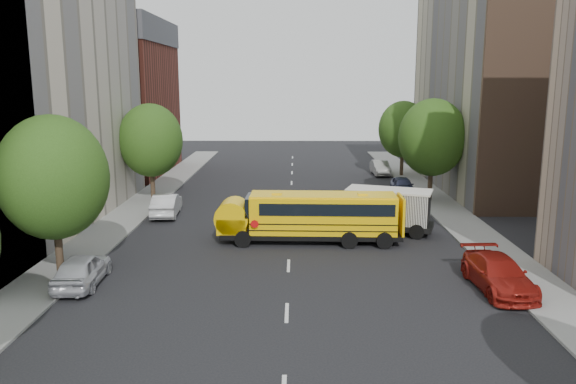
{
  "coord_description": "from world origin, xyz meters",
  "views": [
    {
      "loc": [
        0.33,
        -29.7,
        9.38
      ],
      "look_at": [
        -0.08,
        2.0,
        3.1
      ],
      "focal_mm": 35.0,
      "sensor_mm": 36.0,
      "label": 1
    }
  ],
  "objects_px": {
    "school_bus": "(309,215)",
    "parked_car_0": "(82,269)",
    "parked_car_4": "(403,185)",
    "street_tree_5": "(403,129)",
    "street_tree_2": "(151,140)",
    "parked_car_3": "(498,274)",
    "street_tree_4": "(432,138)",
    "parked_car_5": "(380,168)",
    "street_tree_1": "(53,178)",
    "parked_car_1": "(166,205)",
    "safari_truck": "(381,209)"
  },
  "relations": [
    {
      "from": "school_bus",
      "to": "parked_car_0",
      "type": "bearing_deg",
      "value": -144.36
    },
    {
      "from": "parked_car_4",
      "to": "street_tree_5",
      "type": "bearing_deg",
      "value": 79.8
    },
    {
      "from": "street_tree_2",
      "to": "parked_car_3",
      "type": "distance_m",
      "value": 28.5
    },
    {
      "from": "street_tree_4",
      "to": "parked_car_3",
      "type": "relative_size",
      "value": 1.54
    },
    {
      "from": "school_bus",
      "to": "parked_car_5",
      "type": "bearing_deg",
      "value": 73.59
    },
    {
      "from": "parked_car_3",
      "to": "parked_car_0",
      "type": "bearing_deg",
      "value": 176.0
    },
    {
      "from": "street_tree_5",
      "to": "parked_car_4",
      "type": "relative_size",
      "value": 1.83
    },
    {
      "from": "parked_car_4",
      "to": "school_bus",
      "type": "bearing_deg",
      "value": -119.66
    },
    {
      "from": "street_tree_1",
      "to": "street_tree_2",
      "type": "xyz_separation_m",
      "value": [
        0.0,
        18.0,
        -0.12
      ]
    },
    {
      "from": "parked_car_3",
      "to": "parked_car_5",
      "type": "xyz_separation_m",
      "value": [
        -0.59,
        32.15,
        -0.04
      ]
    },
    {
      "from": "street_tree_5",
      "to": "parked_car_1",
      "type": "relative_size",
      "value": 1.57
    },
    {
      "from": "parked_car_1",
      "to": "parked_car_3",
      "type": "xyz_separation_m",
      "value": [
        18.4,
        -14.27,
        -0.03
      ]
    },
    {
      "from": "street_tree_5",
      "to": "parked_car_0",
      "type": "height_order",
      "value": "street_tree_5"
    },
    {
      "from": "street_tree_2",
      "to": "parked_car_4",
      "type": "relative_size",
      "value": 1.88
    },
    {
      "from": "school_bus",
      "to": "parked_car_0",
      "type": "xyz_separation_m",
      "value": [
        -10.77,
        -7.34,
        -0.9
      ]
    },
    {
      "from": "street_tree_5",
      "to": "parked_car_5",
      "type": "height_order",
      "value": "street_tree_5"
    },
    {
      "from": "street_tree_5",
      "to": "parked_car_3",
      "type": "xyz_separation_m",
      "value": [
        -1.4,
        -31.27,
        -3.94
      ]
    },
    {
      "from": "school_bus",
      "to": "parked_car_5",
      "type": "distance_m",
      "value": 25.7
    },
    {
      "from": "street_tree_4",
      "to": "parked_car_4",
      "type": "distance_m",
      "value": 5.59
    },
    {
      "from": "street_tree_1",
      "to": "street_tree_4",
      "type": "bearing_deg",
      "value": 39.29
    },
    {
      "from": "street_tree_2",
      "to": "street_tree_4",
      "type": "bearing_deg",
      "value": 0.0
    },
    {
      "from": "parked_car_0",
      "to": "parked_car_3",
      "type": "xyz_separation_m",
      "value": [
        19.2,
        -0.36,
        -0.0
      ]
    },
    {
      "from": "street_tree_5",
      "to": "school_bus",
      "type": "xyz_separation_m",
      "value": [
        -9.83,
        -23.58,
        -3.04
      ]
    },
    {
      "from": "school_bus",
      "to": "parked_car_5",
      "type": "relative_size",
      "value": 2.43
    },
    {
      "from": "street_tree_2",
      "to": "parked_car_3",
      "type": "height_order",
      "value": "street_tree_2"
    },
    {
      "from": "street_tree_2",
      "to": "street_tree_5",
      "type": "xyz_separation_m",
      "value": [
        22.0,
        12.0,
        -0.12
      ]
    },
    {
      "from": "street_tree_2",
      "to": "school_bus",
      "type": "xyz_separation_m",
      "value": [
        12.17,
        -11.58,
        -3.16
      ]
    },
    {
      "from": "street_tree_4",
      "to": "safari_truck",
      "type": "relative_size",
      "value": 1.18
    },
    {
      "from": "safari_truck",
      "to": "parked_car_0",
      "type": "xyz_separation_m",
      "value": [
        -15.38,
        -9.68,
        -0.7
      ]
    },
    {
      "from": "street_tree_2",
      "to": "parked_car_4",
      "type": "height_order",
      "value": "street_tree_2"
    },
    {
      "from": "street_tree_5",
      "to": "parked_car_4",
      "type": "xyz_separation_m",
      "value": [
        -1.56,
        -8.89,
        -4.0
      ]
    },
    {
      "from": "street_tree_1",
      "to": "parked_car_1",
      "type": "xyz_separation_m",
      "value": [
        2.2,
        13.0,
        -4.16
      ]
    },
    {
      "from": "parked_car_5",
      "to": "safari_truck",
      "type": "bearing_deg",
      "value": -100.26
    },
    {
      "from": "safari_truck",
      "to": "parked_car_4",
      "type": "bearing_deg",
      "value": 91.69
    },
    {
      "from": "street_tree_4",
      "to": "parked_car_0",
      "type": "relative_size",
      "value": 1.8
    },
    {
      "from": "street_tree_2",
      "to": "parked_car_5",
      "type": "bearing_deg",
      "value": 32.77
    },
    {
      "from": "school_bus",
      "to": "parked_car_1",
      "type": "distance_m",
      "value": 11.97
    },
    {
      "from": "street_tree_1",
      "to": "street_tree_4",
      "type": "height_order",
      "value": "street_tree_4"
    },
    {
      "from": "street_tree_4",
      "to": "parked_car_1",
      "type": "height_order",
      "value": "street_tree_4"
    },
    {
      "from": "street_tree_1",
      "to": "street_tree_5",
      "type": "distance_m",
      "value": 37.2
    },
    {
      "from": "street_tree_5",
      "to": "parked_car_1",
      "type": "bearing_deg",
      "value": -139.35
    },
    {
      "from": "street_tree_4",
      "to": "parked_car_3",
      "type": "distance_m",
      "value": 19.8
    },
    {
      "from": "street_tree_1",
      "to": "parked_car_4",
      "type": "relative_size",
      "value": 1.92
    },
    {
      "from": "street_tree_2",
      "to": "parked_car_5",
      "type": "relative_size",
      "value": 1.76
    },
    {
      "from": "street_tree_2",
      "to": "parked_car_3",
      "type": "bearing_deg",
      "value": -43.09
    },
    {
      "from": "parked_car_1",
      "to": "street_tree_4",
      "type": "bearing_deg",
      "value": -170.38
    },
    {
      "from": "street_tree_5",
      "to": "parked_car_3",
      "type": "height_order",
      "value": "street_tree_5"
    },
    {
      "from": "street_tree_5",
      "to": "parked_car_4",
      "type": "distance_m",
      "value": 9.87
    },
    {
      "from": "parked_car_0",
      "to": "parked_car_1",
      "type": "relative_size",
      "value": 0.94
    },
    {
      "from": "street_tree_1",
      "to": "parked_car_4",
      "type": "distance_m",
      "value": 29.69
    }
  ]
}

